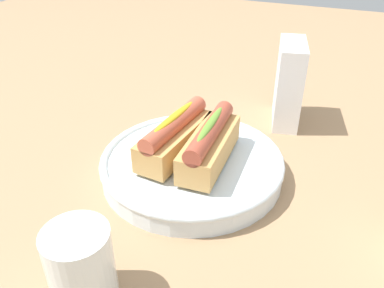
{
  "coord_description": "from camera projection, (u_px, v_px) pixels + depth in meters",
  "views": [
    {
      "loc": [
        0.47,
        0.18,
        0.36
      ],
      "look_at": [
        0.01,
        -0.01,
        0.05
      ],
      "focal_mm": 36.94,
      "sensor_mm": 36.0,
      "label": 1
    }
  ],
  "objects": [
    {
      "name": "hotdog_back",
      "position": [
        210.0,
        143.0,
        0.56
      ],
      "size": [
        0.15,
        0.06,
        0.06
      ],
      "color": "tan",
      "rests_on": "serving_bowl"
    },
    {
      "name": "ground_plane",
      "position": [
        200.0,
        170.0,
        0.61
      ],
      "size": [
        2.4,
        2.4,
        0.0
      ],
      "primitive_type": "plane",
      "color": "#9E7A56"
    },
    {
      "name": "serving_bowl",
      "position": [
        192.0,
        164.0,
        0.59
      ],
      "size": [
        0.27,
        0.27,
        0.03
      ],
      "color": "silver",
      "rests_on": "ground_plane"
    },
    {
      "name": "hotdog_front",
      "position": [
        175.0,
        136.0,
        0.58
      ],
      "size": [
        0.15,
        0.06,
        0.06
      ],
      "color": "tan",
      "rests_on": "serving_bowl"
    },
    {
      "name": "napkin_box",
      "position": [
        289.0,
        84.0,
        0.71
      ],
      "size": [
        0.12,
        0.07,
        0.15
      ],
      "primitive_type": "cube",
      "rotation": [
        0.0,
        0.0,
        0.22
      ],
      "color": "white",
      "rests_on": "ground_plane"
    },
    {
      "name": "water_glass",
      "position": [
        81.0,
        268.0,
        0.4
      ],
      "size": [
        0.07,
        0.07,
        0.09
      ],
      "color": "white",
      "rests_on": "ground_plane"
    }
  ]
}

